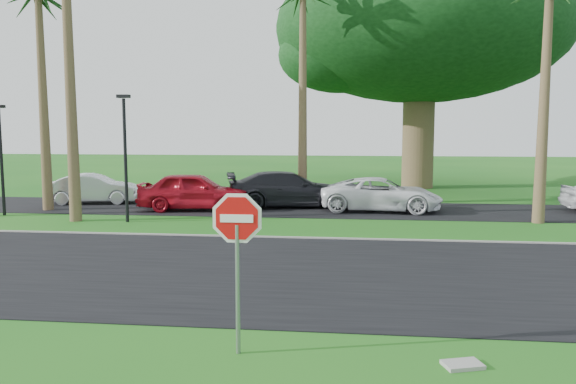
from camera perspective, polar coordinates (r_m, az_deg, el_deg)
The scene contains 13 objects.
ground at distance 11.86m, azimuth -4.53°, elevation -10.37°, with size 120.00×120.00×0.00m, color #165816.
road at distance 13.75m, azimuth -2.93°, elevation -7.94°, with size 120.00×8.00×0.02m, color black.
parking_strip at distance 23.98m, azimuth 1.16°, elevation -1.72°, with size 120.00×5.00×0.02m, color black.
curb at distance 17.66m, azimuth -0.79°, elevation -4.63°, with size 120.00×0.12×0.06m, color gray.
stop_sign_near at distance 8.47m, azimuth -5.18°, elevation -4.84°, with size 1.05×0.07×2.62m.
canopy_tree at distance 33.81m, azimuth 13.35°, elevation 15.71°, with size 16.50×16.50×13.12m.
streetlight_left at distance 24.78m, azimuth -27.14°, elevation 3.61°, with size 0.45×0.25×4.34m.
streetlight_right at distance 21.29m, azimuth -16.21°, elevation 4.13°, with size 0.45×0.25×4.64m.
car_silver at distance 27.12m, azimuth -19.14°, elevation 0.29°, with size 1.42×4.08×1.34m, color silver.
car_red at distance 23.86m, azimuth -9.48°, elevation 0.05°, with size 1.88×4.67×1.59m, color #A50D1C.
car_dark at distance 24.47m, azimuth -0.01°, elevation 0.24°, with size 2.16×5.31×1.54m, color black.
car_minivan at distance 23.62m, azimuth 9.46°, elevation -0.27°, with size 2.29×4.96×1.38m, color white.
utility_slab at distance 8.86m, azimuth 17.31°, elevation -16.40°, with size 0.55×0.35×0.06m, color gray.
Camera 1 is at (2.19, -11.14, 3.44)m, focal length 35.00 mm.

